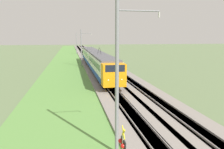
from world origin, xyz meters
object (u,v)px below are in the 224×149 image
Objects in this scene: catenary_mast_mid at (82,48)px; catenary_mast_far at (77,43)px; catenary_mast_near at (118,76)px; passenger_train at (95,59)px.

catenary_mast_far is (39.77, 0.00, 0.01)m from catenary_mast_mid.
catenary_mast_far is at bearing 0.00° from catenary_mast_mid.
catenary_mast_near is 79.54m from catenary_mast_far.
catenary_mast_near is at bearing 179.99° from catenary_mast_mid.
catenary_mast_far reaches higher than passenger_train.
catenary_mast_mid is (39.77, -0.00, -0.31)m from catenary_mast_near.
catenary_mast_near reaches higher than catenary_mast_mid.
catenary_mast_far is at bearing -176.73° from passenger_train.
passenger_train is 4.83× the size of catenary_mast_far.
catenary_mast_far is (79.54, -0.00, -0.29)m from catenary_mast_near.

